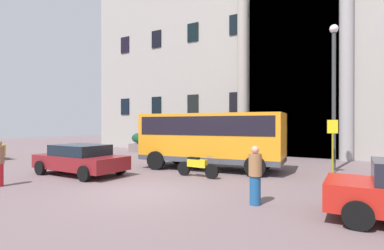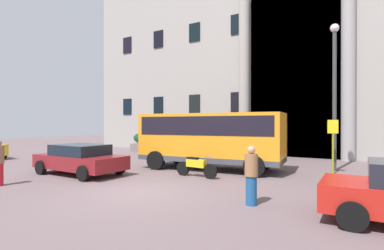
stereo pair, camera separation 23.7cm
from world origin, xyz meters
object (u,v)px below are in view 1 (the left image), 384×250
at_px(white_taxi_kerbside, 80,159).
at_px(scooter_by_planter, 196,166).
at_px(motorcycle_far_end, 74,156).
at_px(lamppost_plaza_centre, 334,85).
at_px(hedge_planter_far_east, 229,147).
at_px(orange_minibus, 211,136).
at_px(bus_stop_sign, 333,140).
at_px(pedestrian_woman_with_bag, 255,175).
at_px(hedge_planter_east, 142,143).

xyz_separation_m(white_taxi_kerbside, scooter_by_planter, (4.66, 2.10, -0.23)).
distance_m(motorcycle_far_end, lamppost_plaza_centre, 13.83).
distance_m(hedge_planter_far_east, white_taxi_kerbside, 9.74).
height_order(orange_minibus, bus_stop_sign, orange_minibus).
height_order(hedge_planter_far_east, lamppost_plaza_centre, lamppost_plaza_centre).
bearing_deg(lamppost_plaza_centre, hedge_planter_far_east, 159.94).
bearing_deg(motorcycle_far_end, bus_stop_sign, 3.98).
bearing_deg(pedestrian_woman_with_bag, hedge_planter_east, -25.45).
bearing_deg(hedge_planter_far_east, scooter_by_planter, -77.50).
distance_m(hedge_planter_far_east, lamppost_plaza_centre, 7.60).
relative_size(white_taxi_kerbside, motorcycle_far_end, 2.11).
bearing_deg(pedestrian_woman_with_bag, bus_stop_sign, -88.70).
bearing_deg(pedestrian_woman_with_bag, orange_minibus, -39.06).
xyz_separation_m(motorcycle_far_end, pedestrian_woman_with_bag, (10.98, -2.54, 0.35)).
distance_m(bus_stop_sign, motorcycle_far_end, 13.07).
bearing_deg(bus_stop_sign, hedge_planter_far_east, 152.80).
bearing_deg(hedge_planter_far_east, pedestrian_woman_with_bag, -63.14).
xyz_separation_m(orange_minibus, pedestrian_woman_with_bag, (3.86, -4.97, -0.82)).
relative_size(motorcycle_far_end, lamppost_plaza_centre, 0.29).
bearing_deg(motorcycle_far_end, white_taxi_kerbside, -47.05).
height_order(motorcycle_far_end, lamppost_plaza_centre, lamppost_plaza_centre).
bearing_deg(hedge_planter_far_east, hedge_planter_east, 179.94).
height_order(bus_stop_sign, lamppost_plaza_centre, lamppost_plaza_centre).
distance_m(orange_minibus, hedge_planter_east, 9.99).
height_order(hedge_planter_east, white_taxi_kerbside, hedge_planter_east).
bearing_deg(pedestrian_woman_with_bag, hedge_planter_far_east, -50.02).
bearing_deg(bus_stop_sign, motorcycle_far_end, -161.68).
height_order(orange_minibus, motorcycle_far_end, orange_minibus).
bearing_deg(hedge_planter_far_east, bus_stop_sign, -27.20).
bearing_deg(pedestrian_woman_with_bag, white_taxi_kerbside, 8.18).
xyz_separation_m(hedge_planter_east, white_taxi_kerbside, (4.36, -9.25, -0.06)).
bearing_deg(hedge_planter_east, scooter_by_planter, -38.38).
relative_size(orange_minibus, motorcycle_far_end, 3.53).
distance_m(hedge_planter_far_east, pedestrian_woman_with_bag, 11.14).
height_order(hedge_planter_far_east, pedestrian_woman_with_bag, pedestrian_woman_with_bag).
distance_m(hedge_planter_east, white_taxi_kerbside, 10.22).
height_order(pedestrian_woman_with_bag, lamppost_plaza_centre, lamppost_plaza_centre).
bearing_deg(white_taxi_kerbside, bus_stop_sign, 32.49).
height_order(bus_stop_sign, hedge_planter_east, bus_stop_sign).
height_order(hedge_planter_far_east, scooter_by_planter, hedge_planter_far_east).
height_order(bus_stop_sign, white_taxi_kerbside, bus_stop_sign).
bearing_deg(hedge_planter_east, lamppost_plaza_centre, -9.61).
relative_size(white_taxi_kerbside, pedestrian_woman_with_bag, 2.62).
bearing_deg(orange_minibus, bus_stop_sign, 11.14).
bearing_deg(orange_minibus, white_taxi_kerbside, -141.48).
relative_size(bus_stop_sign, pedestrian_woman_with_bag, 1.48).
relative_size(bus_stop_sign, motorcycle_far_end, 1.19).
distance_m(hedge_planter_far_east, scooter_by_planter, 7.32).
height_order(orange_minibus, hedge_planter_east, orange_minibus).
bearing_deg(motorcycle_far_end, hedge_planter_far_east, 36.86).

